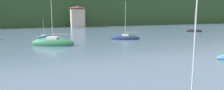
{
  "coord_description": "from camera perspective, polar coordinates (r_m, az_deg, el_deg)",
  "views": [
    {
      "loc": [
        -11.3,
        19.77,
        5.92
      ],
      "look_at": [
        0.0,
        45.83,
        1.71
      ],
      "focal_mm": 32.76,
      "sensor_mm": 36.0,
      "label": 1
    }
  ],
  "objects": [
    {
      "name": "shore_building_westcentral",
      "position": [
        98.32,
        -9.58,
        7.72
      ],
      "size": [
        6.7,
        3.37,
        10.06
      ],
      "color": "#BCB29E",
      "rests_on": "ground_plane"
    },
    {
      "name": "sailboat_far_5",
      "position": [
        56.07,
        -18.46,
        2.18
      ],
      "size": [
        4.11,
        3.27,
        5.34
      ],
      "rotation": [
        0.0,
        0.0,
        3.73
      ],
      "color": "teal",
      "rests_on": "ground_plane"
    },
    {
      "name": "sailboat_far_6",
      "position": [
        49.7,
        3.71,
        2.0
      ],
      "size": [
        7.15,
        4.78,
        9.54
      ],
      "rotation": [
        0.0,
        0.0,
        2.7
      ],
      "color": "navy",
      "rests_on": "ground_plane"
    },
    {
      "name": "sailboat_far_8",
      "position": [
        77.4,
        21.92,
        3.66
      ],
      "size": [
        5.42,
        4.42,
        8.55
      ],
      "rotation": [
        0.0,
        0.0,
        5.68
      ],
      "color": "black",
      "rests_on": "ground_plane"
    },
    {
      "name": "sailboat_far_3",
      "position": [
        41.2,
        -16.17,
        0.6
      ],
      "size": [
        8.55,
        6.08,
        11.13
      ],
      "rotation": [
        0.0,
        0.0,
        2.65
      ],
      "color": "#2D754C",
      "rests_on": "ground_plane"
    }
  ]
}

